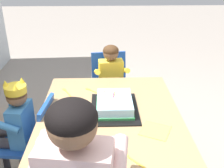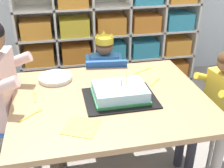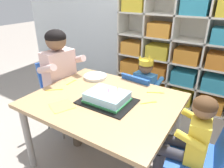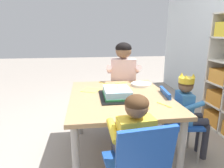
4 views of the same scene
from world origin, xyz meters
TOP-DOWN VIEW (x-y plane):
  - ground at (0.00, 0.00)m, footprint 16.00×16.00m
  - activity_table at (0.00, 0.00)m, footprint 1.10×0.90m
  - classroom_chair_blue at (0.07, 0.53)m, footprint 0.35×0.39m
  - child_with_crown at (0.08, 0.64)m, footprint 0.31×0.32m
  - classroom_chair_adult_side at (-0.69, 0.16)m, footprint 0.38×0.36m
  - adult_helper_seated at (-0.57, 0.15)m, footprint 0.45×0.43m
  - classroom_chair_guest_side at (0.76, -0.02)m, footprint 0.37×0.38m
  - guest_at_table_side at (0.66, -0.03)m, footprint 0.31×0.31m
  - birthday_cake_on_tray at (0.05, -0.03)m, footprint 0.40×0.31m
  - paper_plate_stack at (-0.30, 0.29)m, footprint 0.21×0.21m
  - paper_napkin_square at (-0.20, -0.25)m, footprint 0.21×0.21m
  - fork_by_napkin at (-0.43, -0.10)m, footprint 0.12×0.11m
  - fork_scattered_mid_table at (0.31, 0.31)m, footprint 0.13×0.08m
  - fork_near_child_seat at (0.32, 0.13)m, footprint 0.10×0.10m
  - fork_at_table_front_edge at (-0.42, 0.10)m, footprint 0.02×0.13m

SIDE VIEW (x-z plane):
  - ground at x=0.00m, z-range 0.00..0.00m
  - classroom_chair_blue at x=0.07m, z-range 0.05..0.73m
  - classroom_chair_guest_side at x=0.76m, z-range 0.08..0.82m
  - classroom_chair_adult_side at x=-0.69m, z-range 0.09..0.84m
  - child_with_crown at x=0.08m, z-range 0.10..0.93m
  - activity_table at x=0.00m, z-range 0.24..0.87m
  - guest_at_table_side at x=0.66m, z-range 0.12..0.98m
  - paper_napkin_square at x=-0.20m, z-range 0.63..0.63m
  - fork_scattered_mid_table at x=0.31m, z-range 0.63..0.63m
  - fork_at_table_front_edge at x=-0.42m, z-range 0.63..0.63m
  - fork_by_napkin at x=-0.43m, z-range 0.63..0.63m
  - fork_near_child_seat at x=0.32m, z-range 0.63..0.63m
  - paper_plate_stack at x=-0.30m, z-range 0.63..0.65m
  - birthday_cake_on_tray at x=0.05m, z-range 0.60..0.72m
  - adult_helper_seated at x=-0.57m, z-range 0.13..1.20m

